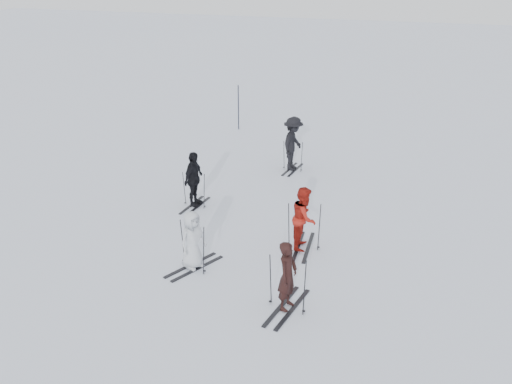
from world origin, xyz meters
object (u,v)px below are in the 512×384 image
Objects in this scene: skier_uphill_left at (194,180)px; skier_uphill_far at (293,144)px; skier_red at (304,219)px; skier_grey at (193,241)px; skier_near_dark at (287,277)px; piste_marker at (238,107)px.

skier_uphill_far is at bearing -22.54° from skier_uphill_left.
skier_uphill_far reaches higher than skier_red.
skier_red is 3.05m from skier_grey.
skier_red reaches higher than skier_near_dark.
skier_grey is 0.77× the size of skier_uphill_far.
skier_near_dark is 8.97m from skier_uphill_far.
skier_uphill_far is at bearing 20.25° from skier_grey.
piste_marker is (-5.81, 10.03, 0.15)m from skier_red.
skier_red is 1.14× the size of skier_grey.
skier_near_dark reaches higher than skier_grey.
skier_grey is at bearing 123.72° from skier_red.
piste_marker is (-3.82, 4.31, 0.02)m from skier_uphill_far.
skier_uphill_left is 8.71m from piste_marker.
skier_near_dark is 0.80× the size of piste_marker.
skier_uphill_left is at bearing -77.75° from piste_marker.
skier_uphill_far is 5.76m from piste_marker.
skier_uphill_left is 0.87× the size of piste_marker.
skier_near_dark is 2.90m from skier_grey.
piste_marker is at bearing 14.87° from skier_uphill_left.
piste_marker is (-6.23, 12.95, 0.20)m from skier_near_dark.
skier_red is at bearing -59.92° from piste_marker.
skier_near_dark is 0.93× the size of skier_uphill_left.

